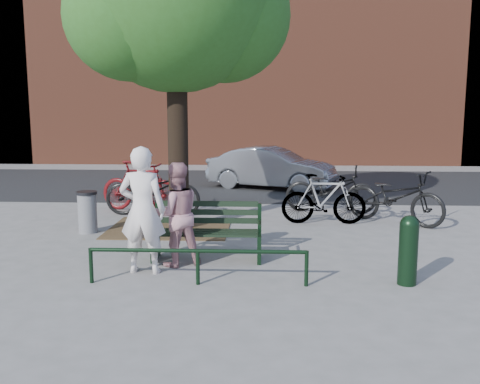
{
  "coord_description": "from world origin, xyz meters",
  "views": [
    {
      "loc": [
        0.92,
        -8.3,
        2.45
      ],
      "look_at": [
        0.48,
        1.0,
        0.95
      ],
      "focal_mm": 40.0,
      "sensor_mm": 36.0,
      "label": 1
    }
  ],
  "objects_px": {
    "person_left": "(143,210)",
    "person_right": "(176,214)",
    "bicycle_c": "(331,189)",
    "park_bench": "(207,230)",
    "bollard": "(408,248)",
    "parked_car": "(272,168)",
    "litter_bin": "(87,212)"
  },
  "relations": [
    {
      "from": "litter_bin",
      "to": "parked_car",
      "type": "xyz_separation_m",
      "value": [
        3.66,
        5.8,
        0.21
      ]
    },
    {
      "from": "bollard",
      "to": "parked_car",
      "type": "xyz_separation_m",
      "value": [
        -1.78,
        8.64,
        0.1
      ]
    },
    {
      "from": "parked_car",
      "to": "park_bench",
      "type": "bearing_deg",
      "value": -167.84
    },
    {
      "from": "person_left",
      "to": "bicycle_c",
      "type": "bearing_deg",
      "value": -121.48
    },
    {
      "from": "person_right",
      "to": "bollard",
      "type": "distance_m",
      "value": 3.45
    },
    {
      "from": "person_right",
      "to": "bollard",
      "type": "xyz_separation_m",
      "value": [
        3.35,
        -0.76,
        -0.28
      ]
    },
    {
      "from": "person_left",
      "to": "bollard",
      "type": "relative_size",
      "value": 1.93
    },
    {
      "from": "park_bench",
      "to": "person_right",
      "type": "distance_m",
      "value": 0.67
    },
    {
      "from": "person_left",
      "to": "park_bench",
      "type": "bearing_deg",
      "value": -135.13
    },
    {
      "from": "parked_car",
      "to": "litter_bin",
      "type": "bearing_deg",
      "value": 168.41
    },
    {
      "from": "park_bench",
      "to": "bicycle_c",
      "type": "xyz_separation_m",
      "value": [
        2.45,
        3.95,
        0.07
      ]
    },
    {
      "from": "parked_car",
      "to": "bicycle_c",
      "type": "bearing_deg",
      "value": -138.8
    },
    {
      "from": "person_right",
      "to": "bicycle_c",
      "type": "height_order",
      "value": "person_right"
    },
    {
      "from": "bicycle_c",
      "to": "person_right",
      "type": "bearing_deg",
      "value": 156.61
    },
    {
      "from": "person_left",
      "to": "person_right",
      "type": "height_order",
      "value": "person_left"
    },
    {
      "from": "person_right",
      "to": "bicycle_c",
      "type": "relative_size",
      "value": 0.77
    },
    {
      "from": "park_bench",
      "to": "litter_bin",
      "type": "bearing_deg",
      "value": 146.18
    },
    {
      "from": "bollard",
      "to": "bicycle_c",
      "type": "distance_m",
      "value": 5.1
    },
    {
      "from": "litter_bin",
      "to": "person_right",
      "type": "bearing_deg",
      "value": -44.72
    },
    {
      "from": "person_left",
      "to": "bicycle_c",
      "type": "relative_size",
      "value": 0.9
    },
    {
      "from": "person_left",
      "to": "bollard",
      "type": "xyz_separation_m",
      "value": [
        3.78,
        -0.38,
        -0.42
      ]
    },
    {
      "from": "park_bench",
      "to": "bollard",
      "type": "relative_size",
      "value": 1.78
    },
    {
      "from": "bicycle_c",
      "to": "park_bench",
      "type": "bearing_deg",
      "value": 158.59
    },
    {
      "from": "bicycle_c",
      "to": "parked_car",
      "type": "distance_m",
      "value": 3.8
    },
    {
      "from": "person_right",
      "to": "bicycle_c",
      "type": "xyz_separation_m",
      "value": [
        2.9,
        4.32,
        -0.25
      ]
    },
    {
      "from": "bollard",
      "to": "bicycle_c",
      "type": "xyz_separation_m",
      "value": [
        -0.45,
        5.08,
        0.03
      ]
    },
    {
      "from": "person_left",
      "to": "litter_bin",
      "type": "bearing_deg",
      "value": -52.16
    },
    {
      "from": "park_bench",
      "to": "person_left",
      "type": "relative_size",
      "value": 0.92
    },
    {
      "from": "litter_bin",
      "to": "parked_car",
      "type": "relative_size",
      "value": 0.22
    },
    {
      "from": "park_bench",
      "to": "bicycle_c",
      "type": "bearing_deg",
      "value": 58.15
    },
    {
      "from": "person_left",
      "to": "litter_bin",
      "type": "height_order",
      "value": "person_left"
    },
    {
      "from": "litter_bin",
      "to": "bicycle_c",
      "type": "height_order",
      "value": "bicycle_c"
    }
  ]
}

